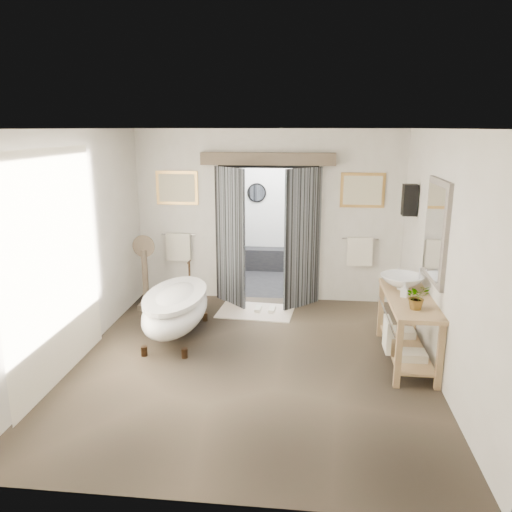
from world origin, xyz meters
name	(u,v)px	position (x,y,z in m)	size (l,w,h in m)	color
ground_plane	(251,362)	(0.00, 0.00, 0.00)	(5.00, 5.00, 0.00)	brown
room_shell	(246,221)	(-0.04, -0.12, 1.86)	(4.52, 5.02, 2.91)	silver
shower_room	(274,231)	(0.00, 3.99, 0.91)	(2.22, 2.01, 2.51)	black
back_wall_dressing	(267,212)	(0.00, 2.32, 1.56)	(3.82, 0.70, 2.52)	black
clawfoot_tub	(176,308)	(-1.15, 0.68, 0.44)	(0.82, 1.84, 0.90)	#301F12
vanity	(406,323)	(1.95, 0.28, 0.51)	(0.57, 1.60, 0.85)	tan
pedestal_mirror	(145,277)	(-1.95, 1.76, 0.53)	(0.37, 0.24, 1.24)	brown
rug	(256,311)	(-0.13, 1.79, 0.01)	(1.20, 0.80, 0.01)	silver
slippers	(265,309)	(0.02, 1.83, 0.04)	(0.34, 0.25, 0.05)	silver
basin	(402,282)	(1.93, 0.61, 0.95)	(0.56, 0.56, 0.19)	white
plant	(417,297)	(1.97, -0.13, 1.00)	(0.27, 0.23, 0.30)	gray
soap_bottle_a	(404,290)	(1.91, 0.30, 0.94)	(0.08, 0.08, 0.18)	gray
soap_bottle_b	(398,274)	(1.94, 0.99, 0.94)	(0.14, 0.14, 0.18)	gray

